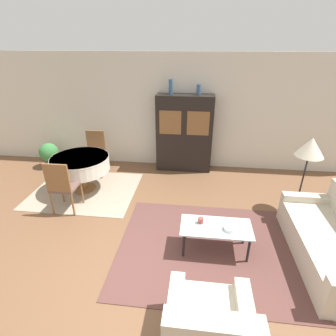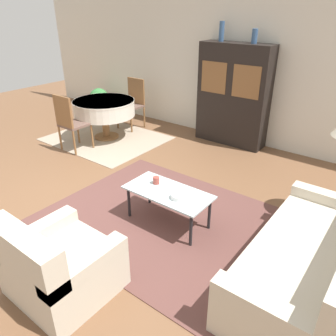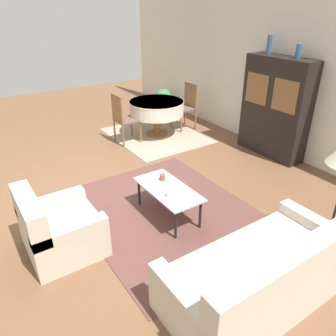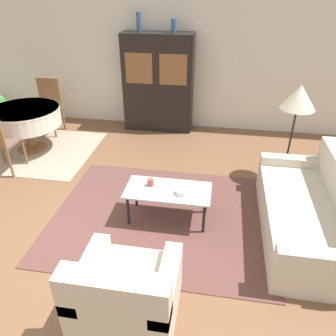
% 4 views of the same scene
% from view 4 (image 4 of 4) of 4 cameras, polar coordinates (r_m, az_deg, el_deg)
% --- Properties ---
extents(ground_plane, '(14.00, 14.00, 0.00)m').
position_cam_4_polar(ground_plane, '(4.10, -15.76, -11.86)').
color(ground_plane, brown).
extents(wall_back, '(10.00, 0.06, 2.70)m').
position_cam_4_polar(wall_back, '(6.63, -4.53, 18.84)').
color(wall_back, beige).
rests_on(wall_back, ground_plane).
extents(area_rug, '(2.78, 2.23, 0.01)m').
position_cam_4_polar(area_rug, '(4.27, -1.01, -8.38)').
color(area_rug, brown).
rests_on(area_rug, ground_plane).
extents(dining_rug, '(2.14, 1.76, 0.01)m').
position_cam_4_polar(dining_rug, '(6.30, -22.39, 2.91)').
color(dining_rug, gray).
rests_on(dining_rug, ground_plane).
extents(couch, '(0.94, 1.97, 0.86)m').
position_cam_4_polar(couch, '(4.18, 23.72, -7.38)').
color(couch, beige).
rests_on(couch, ground_plane).
extents(armchair, '(0.86, 0.82, 0.83)m').
position_cam_4_polar(armchair, '(3.05, -7.32, -21.19)').
color(armchair, beige).
rests_on(armchair, ground_plane).
extents(coffee_table, '(1.04, 0.51, 0.43)m').
position_cam_4_polar(coffee_table, '(4.01, 0.00, -4.35)').
color(coffee_table, black).
rests_on(coffee_table, area_rug).
extents(display_cabinet, '(1.31, 0.40, 1.82)m').
position_cam_4_polar(display_cabinet, '(6.43, -1.72, 14.50)').
color(display_cabinet, black).
rests_on(display_cabinet, ground_plane).
extents(dining_table, '(1.18, 1.18, 0.75)m').
position_cam_4_polar(dining_table, '(6.13, -23.61, 8.13)').
color(dining_table, brown).
rests_on(dining_table, dining_rug).
extents(dining_chair_far, '(0.44, 0.44, 1.02)m').
position_cam_4_polar(dining_chair_far, '(6.79, -20.13, 10.60)').
color(dining_chair_far, brown).
rests_on(dining_chair_far, dining_rug).
extents(floor_lamp, '(0.48, 0.48, 1.44)m').
position_cam_4_polar(floor_lamp, '(4.87, 21.82, 10.97)').
color(floor_lamp, black).
rests_on(floor_lamp, ground_plane).
extents(cup, '(0.08, 0.08, 0.09)m').
position_cam_4_polar(cup, '(4.05, -3.07, -2.49)').
color(cup, '#9E4238').
rests_on(cup, coffee_table).
extents(bowl, '(0.17, 0.17, 0.06)m').
position_cam_4_polar(bowl, '(3.90, 2.60, -4.13)').
color(bowl, white).
rests_on(bowl, coffee_table).
extents(vase_tall, '(0.09, 0.09, 0.33)m').
position_cam_4_polar(vase_tall, '(6.29, -5.10, 24.02)').
color(vase_tall, '#33517A').
rests_on(vase_tall, display_cabinet).
extents(vase_short, '(0.09, 0.09, 0.23)m').
position_cam_4_polar(vase_short, '(6.18, 1.00, 23.55)').
color(vase_short, '#33517A').
rests_on(vase_short, display_cabinet).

